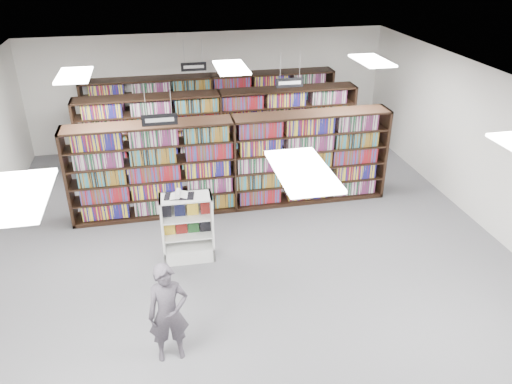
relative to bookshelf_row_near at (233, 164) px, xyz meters
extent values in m
plane|color=#504F54|center=(0.00, -2.00, -1.05)|extent=(12.00, 12.00, 0.00)
cube|color=white|center=(0.00, -2.00, 2.15)|extent=(10.00, 12.00, 0.10)
cube|color=white|center=(0.00, 4.00, 0.55)|extent=(10.00, 0.10, 3.20)
cube|color=white|center=(5.00, -2.00, 0.55)|extent=(0.10, 12.00, 3.20)
cube|color=black|center=(0.00, 0.00, 0.00)|extent=(7.00, 0.60, 2.10)
cube|color=maroon|center=(0.00, 0.00, 0.00)|extent=(6.88, 0.42, 1.98)
cube|color=black|center=(0.00, 2.00, 0.00)|extent=(7.00, 0.60, 2.10)
cube|color=maroon|center=(0.00, 2.00, 0.00)|extent=(6.88, 0.42, 1.98)
cube|color=black|center=(0.00, 3.70, 0.00)|extent=(7.00, 0.60, 2.10)
cube|color=maroon|center=(0.00, 3.70, 0.00)|extent=(6.88, 0.42, 1.98)
cylinder|color=#B2B2B7|center=(-1.73, -1.00, 1.86)|extent=(0.01, 0.01, 0.58)
cylinder|color=#B2B2B7|center=(-1.27, -1.00, 1.86)|extent=(0.01, 0.01, 0.58)
cube|color=black|center=(-1.50, -1.00, 1.46)|extent=(0.65, 0.02, 0.22)
cube|color=white|center=(-1.50, -1.01, 1.46)|extent=(0.52, 0.00, 0.08)
cylinder|color=#B2B2B7|center=(1.27, 1.00, 1.86)|extent=(0.01, 0.01, 0.58)
cylinder|color=#B2B2B7|center=(1.73, 1.00, 1.86)|extent=(0.01, 0.01, 0.58)
cube|color=black|center=(1.50, 1.00, 1.46)|extent=(0.65, 0.02, 0.22)
cube|color=white|center=(1.50, 0.99, 1.46)|extent=(0.52, 0.00, 0.08)
cylinder|color=#B2B2B7|center=(-0.73, 3.00, 1.86)|extent=(0.01, 0.01, 0.58)
cylinder|color=#B2B2B7|center=(-0.27, 3.00, 1.86)|extent=(0.01, 0.01, 0.58)
cube|color=black|center=(-0.50, 3.00, 1.46)|extent=(0.65, 0.02, 0.22)
cube|color=white|center=(-0.50, 2.99, 1.46)|extent=(0.52, 0.00, 0.08)
cube|color=white|center=(-3.00, -5.00, 2.11)|extent=(0.60, 1.20, 0.04)
cube|color=white|center=(0.00, -5.00, 2.11)|extent=(0.60, 1.20, 0.04)
cube|color=white|center=(-3.00, 0.00, 2.11)|extent=(0.60, 1.20, 0.04)
cube|color=white|center=(0.00, 0.00, 2.11)|extent=(0.60, 1.20, 0.04)
cube|color=white|center=(3.00, 0.00, 2.11)|extent=(0.60, 1.20, 0.04)
cube|color=white|center=(-1.18, -1.84, -0.91)|extent=(0.96, 0.50, 0.29)
cube|color=white|center=(-1.63, -1.83, -0.38)|extent=(0.05, 0.48, 1.33)
cube|color=white|center=(-0.72, -1.86, -0.38)|extent=(0.05, 0.48, 1.33)
cube|color=white|center=(-1.17, -1.62, -0.38)|extent=(0.95, 0.06, 1.33)
cube|color=white|center=(-1.18, -1.84, 0.27)|extent=(0.96, 0.50, 0.03)
cube|color=white|center=(-1.18, -1.84, -0.53)|extent=(0.88, 0.46, 0.02)
cube|color=white|center=(-1.18, -1.84, -0.15)|extent=(0.88, 0.46, 0.02)
cube|color=black|center=(-1.53, -1.79, 0.01)|extent=(0.19, 0.07, 0.29)
cube|color=black|center=(-1.29, -1.79, 0.01)|extent=(0.19, 0.07, 0.29)
cube|color=yellow|center=(-1.06, -1.80, 0.01)|extent=(0.19, 0.07, 0.29)
cube|color=maroon|center=(-0.82, -1.80, 0.01)|extent=(0.19, 0.07, 0.29)
cube|color=yellow|center=(-1.51, -1.79, -0.38)|extent=(0.21, 0.06, 0.27)
cube|color=maroon|center=(-1.29, -1.79, -0.38)|extent=(0.21, 0.06, 0.27)
cube|color=#1C4A20|center=(-1.06, -1.80, -0.38)|extent=(0.21, 0.06, 0.27)
cube|color=black|center=(-0.84, -1.80, -0.38)|extent=(0.21, 0.06, 0.27)
cube|color=black|center=(-1.28, -1.82, 0.29)|extent=(0.57, 0.38, 0.01)
cube|color=white|center=(-1.41, -1.82, 0.30)|extent=(0.27, 0.31, 0.05)
cube|color=white|center=(-1.16, -1.82, 0.30)|extent=(0.27, 0.31, 0.06)
cylinder|color=white|center=(-1.30, -1.82, 0.34)|extent=(0.14, 0.28, 0.10)
imported|color=#47414A|center=(-1.65, -4.30, -0.26)|extent=(0.60, 0.41, 1.59)
camera|label=1|loc=(-1.54, -9.86, 4.47)|focal=35.00mm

